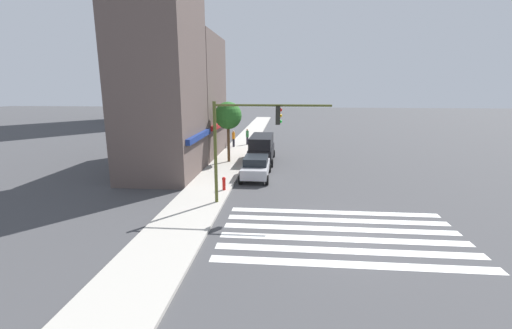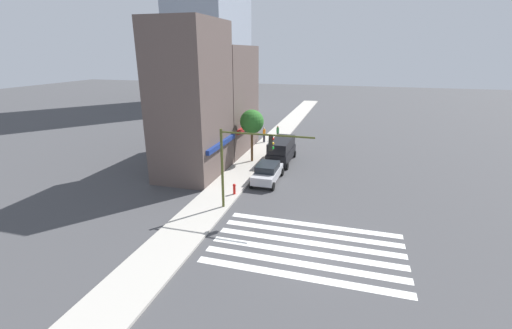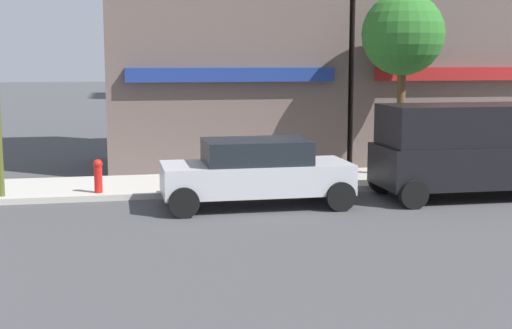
% 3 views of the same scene
% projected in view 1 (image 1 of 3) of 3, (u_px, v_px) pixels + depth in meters
% --- Properties ---
extents(ground_plane, '(200.00, 200.00, 0.00)m').
position_uv_depth(ground_plane, '(341.00, 234.00, 15.44)').
color(ground_plane, '#424244').
extents(sidewalk_left, '(120.00, 3.00, 0.15)m').
position_uv_depth(sidewalk_left, '(179.00, 227.00, 16.07)').
color(sidewalk_left, '#B2ADA3').
rests_on(sidewalk_left, ground_plane).
extents(crosswalk_stripes, '(6.05, 10.80, 0.01)m').
position_uv_depth(crosswalk_stripes, '(341.00, 234.00, 15.44)').
color(crosswalk_stripes, silver).
rests_on(crosswalk_stripes, ground_plane).
extents(storefront_row, '(15.95, 5.30, 13.11)m').
position_uv_depth(storefront_row, '(179.00, 92.00, 28.38)').
color(storefront_row, brown).
rests_on(storefront_row, ground_plane).
extents(traffic_signal, '(0.32, 6.26, 5.75)m').
position_uv_depth(traffic_signal, '(244.00, 133.00, 18.33)').
color(traffic_signal, '#474C1E').
rests_on(traffic_signal, ground_plane).
extents(sedan_silver, '(4.41, 2.02, 1.59)m').
position_uv_depth(sedan_silver, '(256.00, 167.00, 24.85)').
color(sedan_silver, '#B7B7BC').
rests_on(sedan_silver, ground_plane).
extents(van_black, '(5.02, 2.22, 2.34)m').
position_uv_depth(van_black, '(262.00, 147.00, 30.21)').
color(van_black, black).
rests_on(van_black, ground_plane).
extents(pedestrian_orange_vest, '(0.32, 0.32, 1.77)m').
position_uv_depth(pedestrian_orange_vest, '(234.00, 138.00, 37.08)').
color(pedestrian_orange_vest, '#23232D').
rests_on(pedestrian_orange_vest, sidewalk_left).
extents(pedestrian_green_top, '(0.32, 0.32, 1.77)m').
position_uv_depth(pedestrian_green_top, '(247.00, 136.00, 38.46)').
color(pedestrian_green_top, '#23232D').
rests_on(pedestrian_green_top, sidewalk_left).
extents(fire_hydrant, '(0.24, 0.24, 0.84)m').
position_uv_depth(fire_hydrant, '(224.00, 183.00, 21.48)').
color(fire_hydrant, red).
rests_on(fire_hydrant, sidewalk_left).
extents(street_tree, '(2.31, 2.31, 5.15)m').
position_uv_depth(street_tree, '(228.00, 116.00, 28.99)').
color(street_tree, brown).
rests_on(street_tree, sidewalk_left).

